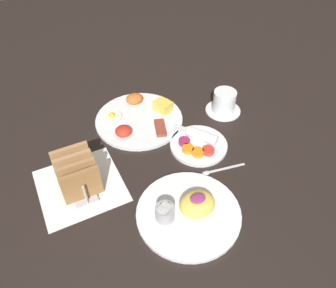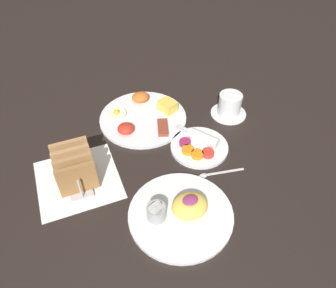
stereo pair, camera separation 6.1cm
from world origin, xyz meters
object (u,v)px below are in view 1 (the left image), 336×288
(toast_rack, at_px, (77,174))
(plate_breakfast, at_px, (139,117))
(plate_condiments, at_px, (199,144))
(plate_foreground, at_px, (189,211))
(coffee_cup, at_px, (224,102))

(toast_rack, bearing_deg, plate_breakfast, 36.28)
(plate_condiments, xyz_separation_m, toast_rack, (-0.37, 0.01, 0.04))
(plate_condiments, bearing_deg, toast_rack, 178.25)
(plate_foreground, relative_size, coffee_cup, 2.21)
(plate_foreground, xyz_separation_m, toast_rack, (-0.22, 0.21, 0.04))
(plate_foreground, relative_size, toast_rack, 1.79)
(coffee_cup, bearing_deg, plate_condiments, -145.52)
(toast_rack, xyz_separation_m, coffee_cup, (0.53, 0.10, -0.02))
(plate_condiments, distance_m, plate_foreground, 0.25)
(plate_breakfast, relative_size, toast_rack, 1.95)
(plate_breakfast, xyz_separation_m, plate_condiments, (0.11, -0.20, 0.00))
(plate_breakfast, height_order, plate_foreground, plate_foreground)
(plate_breakfast, height_order, coffee_cup, coffee_cup)
(toast_rack, bearing_deg, plate_foreground, -43.80)
(plate_foreground, distance_m, toast_rack, 0.31)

